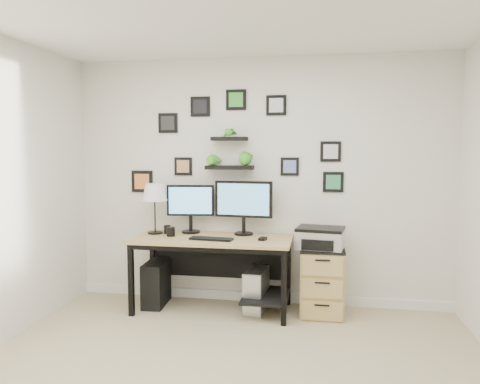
% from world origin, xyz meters
% --- Properties ---
extents(room, '(4.00, 4.00, 4.00)m').
position_xyz_m(room, '(0.00, 1.98, 0.05)').
color(room, '#C1B18A').
rests_on(room, ground).
extents(desk, '(1.60, 0.70, 0.75)m').
position_xyz_m(desk, '(-0.39, 1.67, 0.63)').
color(desk, tan).
rests_on(desk, ground).
extents(monitor_left, '(0.50, 0.22, 0.51)m').
position_xyz_m(monitor_left, '(-0.71, 1.85, 1.05)').
color(monitor_left, black).
rests_on(monitor_left, desk).
extents(monitor_right, '(0.61, 0.21, 0.56)m').
position_xyz_m(monitor_right, '(-0.14, 1.84, 1.08)').
color(monitor_right, black).
rests_on(monitor_right, desk).
extents(keyboard, '(0.44, 0.18, 0.02)m').
position_xyz_m(keyboard, '(-0.41, 1.52, 0.76)').
color(keyboard, black).
rests_on(keyboard, desk).
extents(mouse, '(0.08, 0.11, 0.03)m').
position_xyz_m(mouse, '(0.09, 1.58, 0.76)').
color(mouse, black).
rests_on(mouse, desk).
extents(table_lamp, '(0.26, 0.26, 0.53)m').
position_xyz_m(table_lamp, '(-1.08, 1.76, 1.18)').
color(table_lamp, black).
rests_on(table_lamp, desk).
extents(mug, '(0.08, 0.08, 0.10)m').
position_xyz_m(mug, '(-0.86, 1.63, 0.80)').
color(mug, black).
rests_on(mug, desk).
extents(pen_cup, '(0.07, 0.07, 0.09)m').
position_xyz_m(pen_cup, '(-0.95, 1.77, 0.80)').
color(pen_cup, black).
rests_on(pen_cup, desk).
extents(pc_tower_black, '(0.23, 0.47, 0.46)m').
position_xyz_m(pc_tower_black, '(-1.05, 1.70, 0.23)').
color(pc_tower_black, black).
rests_on(pc_tower_black, ground).
extents(pc_tower_grey, '(0.23, 0.45, 0.43)m').
position_xyz_m(pc_tower_grey, '(0.02, 1.68, 0.21)').
color(pc_tower_grey, gray).
rests_on(pc_tower_grey, ground).
extents(file_cabinet, '(0.43, 0.53, 0.67)m').
position_xyz_m(file_cabinet, '(0.68, 1.72, 0.34)').
color(file_cabinet, tan).
rests_on(file_cabinet, ground).
extents(printer, '(0.50, 0.42, 0.20)m').
position_xyz_m(printer, '(0.65, 1.69, 0.77)').
color(printer, silver).
rests_on(printer, file_cabinet).
extents(wall_decor, '(2.30, 0.18, 1.10)m').
position_xyz_m(wall_decor, '(-0.28, 1.93, 1.66)').
color(wall_decor, black).
rests_on(wall_decor, ground).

